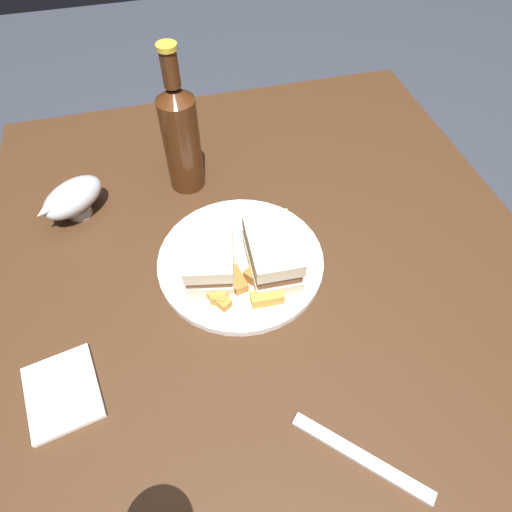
{
  "coord_description": "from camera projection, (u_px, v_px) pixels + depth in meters",
  "views": [
    {
      "loc": [
        -0.4,
        0.13,
        1.33
      ],
      "look_at": [
        0.01,
        0.02,
        0.79
      ],
      "focal_mm": 31.12,
      "sensor_mm": 36.0,
      "label": 1
    }
  ],
  "objects": [
    {
      "name": "fork",
      "position": [
        361.0,
        457.0,
        0.53
      ],
      "size": [
        0.14,
        0.14,
        0.01
      ],
      "primitive_type": "cube",
      "rotation": [
        0.0,
        0.0,
        0.78
      ],
      "color": "silver",
      "rests_on": "dining_table"
    },
    {
      "name": "dining_table",
      "position": [
        267.0,
        370.0,
        1.01
      ],
      "size": [
        1.04,
        0.9,
        0.76
      ],
      "primitive_type": "cube",
      "color": "#422816",
      "rests_on": "ground"
    },
    {
      "name": "plate",
      "position": [
        241.0,
        261.0,
        0.71
      ],
      "size": [
        0.27,
        0.27,
        0.01
      ],
      "primitive_type": "cylinder",
      "color": "white",
      "rests_on": "dining_table"
    },
    {
      "name": "potato_wedge_right_edge",
      "position": [
        258.0,
        269.0,
        0.68
      ],
      "size": [
        0.04,
        0.05,
        0.02
      ],
      "primitive_type": "cube",
      "rotation": [
        0.0,
        0.0,
        5.35
      ],
      "color": "#AD702D",
      "rests_on": "plate"
    },
    {
      "name": "potato_wedge_left_edge",
      "position": [
        267.0,
        297.0,
        0.65
      ],
      "size": [
        0.02,
        0.05,
        0.02
      ],
      "primitive_type": "cube",
      "rotation": [
        0.0,
        0.0,
        1.52
      ],
      "color": "gold",
      "rests_on": "plate"
    },
    {
      "name": "potato_wedge_back",
      "position": [
        237.0,
        280.0,
        0.67
      ],
      "size": [
        0.05,
        0.03,
        0.02
      ],
      "primitive_type": "cube",
      "rotation": [
        0.0,
        0.0,
        3.32
      ],
      "color": "#AD702D",
      "rests_on": "plate"
    },
    {
      "name": "potato_wedge_front",
      "position": [
        205.0,
        280.0,
        0.67
      ],
      "size": [
        0.04,
        0.05,
        0.01
      ],
      "primitive_type": "cube",
      "rotation": [
        0.0,
        0.0,
        4.19
      ],
      "color": "#AD702D",
      "rests_on": "plate"
    },
    {
      "name": "napkin",
      "position": [
        63.0,
        392.0,
        0.58
      ],
      "size": [
        0.12,
        0.11,
        0.01
      ],
      "primitive_type": "cube",
      "rotation": [
        0.0,
        0.0,
        0.19
      ],
      "color": "white",
      "rests_on": "dining_table"
    },
    {
      "name": "sandwich_half_left",
      "position": [
        210.0,
        258.0,
        0.67
      ],
      "size": [
        0.12,
        0.09,
        0.06
      ],
      "color": "beige",
      "rests_on": "plate"
    },
    {
      "name": "gravy_boat",
      "position": [
        72.0,
        198.0,
        0.75
      ],
      "size": [
        0.12,
        0.13,
        0.06
      ],
      "color": "#B7B7BC",
      "rests_on": "dining_table"
    },
    {
      "name": "sandwich_half_right",
      "position": [
        271.0,
        254.0,
        0.67
      ],
      "size": [
        0.12,
        0.08,
        0.07
      ],
      "color": "beige",
      "rests_on": "plate"
    },
    {
      "name": "potato_wedge_stray",
      "position": [
        216.0,
        297.0,
        0.65
      ],
      "size": [
        0.05,
        0.04,
        0.02
      ],
      "primitive_type": "cube",
      "rotation": [
        0.0,
        0.0,
        0.58
      ],
      "color": "#B77F33",
      "rests_on": "plate"
    },
    {
      "name": "cider_bottle",
      "position": [
        181.0,
        136.0,
        0.75
      ],
      "size": [
        0.06,
        0.06,
        0.26
      ],
      "color": "#47230F",
      "rests_on": "dining_table"
    },
    {
      "name": "ground_plane",
      "position": [
        264.0,
        423.0,
        1.3
      ],
      "size": [
        6.0,
        6.0,
        0.0
      ],
      "primitive_type": "plane",
      "color": "#333842"
    },
    {
      "name": "potato_wedge_middle",
      "position": [
        221.0,
        293.0,
        0.66
      ],
      "size": [
        0.04,
        0.04,
        0.02
      ],
      "primitive_type": "cube",
      "rotation": [
        0.0,
        0.0,
        2.65
      ],
      "color": "#B77F33",
      "rests_on": "plate"
    }
  ]
}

